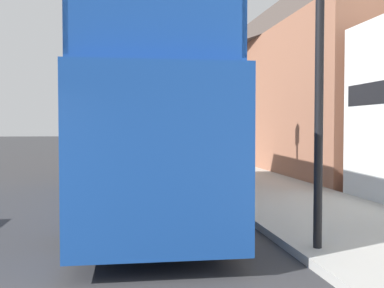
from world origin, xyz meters
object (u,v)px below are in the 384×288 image
(lamp_post_nearest, at_px, (320,28))
(lamp_post_second, at_px, (222,90))
(tour_bus, at_px, (145,132))
(parked_car_ahead_of_bus, at_px, (154,157))

(lamp_post_nearest, distance_m, lamp_post_second, 7.39)
(lamp_post_nearest, bearing_deg, tour_bus, 116.90)
(tour_bus, bearing_deg, lamp_post_second, 48.30)
(parked_car_ahead_of_bus, bearing_deg, lamp_post_second, -75.14)
(lamp_post_nearest, height_order, lamp_post_second, lamp_post_nearest)
(parked_car_ahead_of_bus, bearing_deg, tour_bus, -97.06)
(parked_car_ahead_of_bus, height_order, lamp_post_nearest, lamp_post_nearest)
(tour_bus, bearing_deg, parked_car_ahead_of_bus, 85.48)
(lamp_post_nearest, relative_size, lamp_post_second, 1.12)
(tour_bus, height_order, lamp_post_nearest, lamp_post_nearest)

